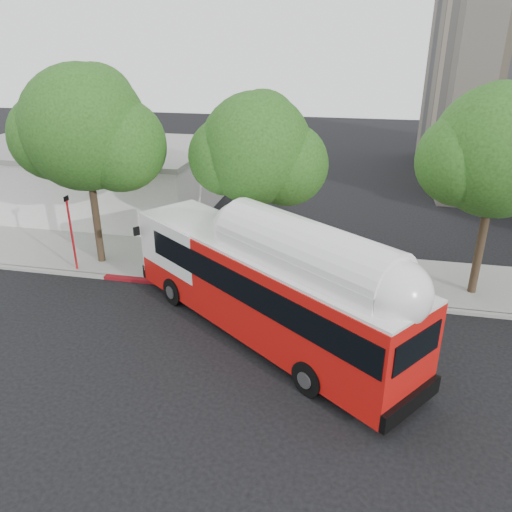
{
  "coord_description": "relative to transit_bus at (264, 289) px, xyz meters",
  "views": [
    {
      "loc": [
        3.59,
        -15.78,
        10.63
      ],
      "look_at": [
        -0.36,
        3.0,
        2.24
      ],
      "focal_mm": 35.0,
      "sensor_mm": 36.0,
      "label": 1
    }
  ],
  "objects": [
    {
      "name": "red_curb_segment",
      "position": [
        -3.45,
        3.25,
        -1.87
      ],
      "size": [
        10.0,
        0.32,
        0.16
      ],
      "primitive_type": "cube",
      "color": "maroon",
      "rests_on": "ground"
    },
    {
      "name": "street_tree_mid",
      "position": [
        -1.04,
        5.4,
        3.95
      ],
      "size": [
        5.75,
        5.0,
        8.62
      ],
      "color": "#2D2116",
      "rests_on": "ground"
    },
    {
      "name": "sidewalk",
      "position": [
        -0.45,
        5.85,
        -1.88
      ],
      "size": [
        60.0,
        5.0,
        0.15
      ],
      "primitive_type": "cube",
      "color": "gray",
      "rests_on": "ground"
    },
    {
      "name": "transit_bus",
      "position": [
        0.0,
        0.0,
        0.0
      ],
      "size": [
        12.75,
        10.45,
        4.18
      ],
      "rotation": [
        0.0,
        0.0,
        -0.65
      ],
      "color": "red",
      "rests_on": "ground"
    },
    {
      "name": "ground",
      "position": [
        -0.45,
        -0.65,
        -1.95
      ],
      "size": [
        120.0,
        120.0,
        0.0
      ],
      "primitive_type": "plane",
      "color": "black",
      "rests_on": "ground"
    },
    {
      "name": "low_commercial_bldg",
      "position": [
        -14.45,
        13.35,
        0.2
      ],
      "size": [
        16.2,
        10.2,
        4.25
      ],
      "color": "silver",
      "rests_on": "ground"
    },
    {
      "name": "signal_pole",
      "position": [
        -10.17,
        3.67,
        0.04
      ],
      "size": [
        0.11,
        0.37,
        3.88
      ],
      "color": "red",
      "rests_on": "ground"
    },
    {
      "name": "street_tree_left",
      "position": [
        -8.97,
        4.9,
        4.65
      ],
      "size": [
        6.67,
        5.8,
        9.74
      ],
      "color": "#2D2116",
      "rests_on": "ground"
    },
    {
      "name": "curb_strip",
      "position": [
        -0.45,
        3.25,
        -1.88
      ],
      "size": [
        60.0,
        0.3,
        0.15
      ],
      "primitive_type": "cube",
      "color": "gray",
      "rests_on": "ground"
    },
    {
      "name": "street_tree_right",
      "position": [
        8.99,
        5.2,
        4.3
      ],
      "size": [
        6.21,
        5.4,
        9.18
      ],
      "color": "#2D2116",
      "rests_on": "ground"
    }
  ]
}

